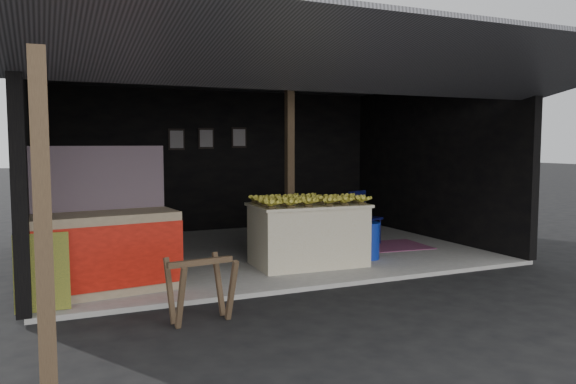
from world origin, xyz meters
name	(u,v)px	position (x,y,z in m)	size (l,w,h in m)	color
ground	(330,289)	(0.00, 0.00, 0.00)	(80.00, 80.00, 0.00)	black
concrete_slab	(258,252)	(0.00, 2.50, 0.03)	(7.00, 5.00, 0.06)	gray
shophouse	(251,128)	(0.00, 2.82, 2.10)	(7.40, 7.29, 3.02)	black
banana_table	(308,234)	(0.25, 1.13, 0.51)	(1.68, 1.08, 0.90)	beige
banana_pile	(308,198)	(0.25, 1.13, 1.05)	(1.51, 0.90, 0.18)	gold
white_crate	(292,226)	(0.35, 1.91, 0.52)	(0.89, 0.66, 0.93)	white
neighbor_stall	(104,248)	(-2.63, 0.81, 0.58)	(1.77, 0.96, 1.74)	#998466
green_signboard	(42,272)	(-3.32, 0.25, 0.47)	(0.55, 0.04, 0.83)	black
sawhorse	(201,283)	(-1.84, -0.65, 0.42)	(0.69, 0.65, 0.66)	brown
water_barrel	(368,242)	(1.28, 1.14, 0.33)	(0.36, 0.36, 0.53)	#0D2699
plastic_chair	(362,213)	(1.90, 2.33, 0.61)	(0.56, 0.56, 0.93)	#0A0C38
magenta_rug	(383,246)	(2.07, 1.91, 0.07)	(1.50, 1.00, 0.01)	#671640
picture_frames	(208,138)	(-0.17, 4.89, 1.93)	(1.62, 0.04, 0.46)	black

